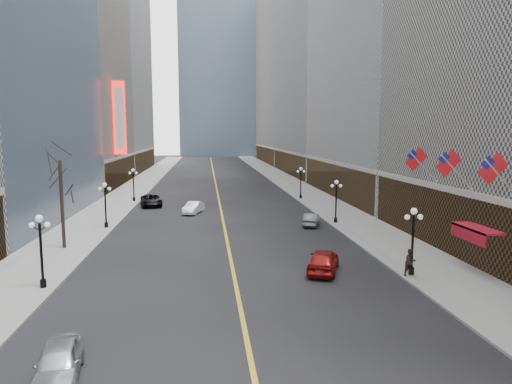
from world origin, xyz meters
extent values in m
cube|color=gray|center=(14.00, 70.00, 0.07)|extent=(6.00, 230.00, 0.15)
cube|color=gray|center=(-14.00, 70.00, 0.07)|extent=(6.00, 230.00, 0.15)
cube|color=gold|center=(0.00, 80.00, 0.01)|extent=(0.25, 200.00, 0.02)
cube|color=#493931|center=(18.40, 68.00, 2.60)|extent=(2.80, 35.00, 5.00)
cube|color=#9C9C9F|center=(30.00, 106.00, 24.00)|extent=(26.00, 40.00, 48.00)
cube|color=#493931|center=(18.40, 106.00, 2.60)|extent=(2.80, 39.00, 5.00)
cube|color=#A09884|center=(30.00, 149.00, 31.00)|extent=(26.00, 46.00, 62.00)
cube|color=#493931|center=(18.40, 149.00, 2.60)|extent=(2.80, 45.00, 5.00)
cube|color=#A09884|center=(-30.00, 87.00, 25.00)|extent=(26.00, 30.00, 50.00)
cube|color=#493931|center=(-18.40, 87.00, 2.60)|extent=(2.80, 29.00, 5.00)
cube|color=beige|center=(-30.00, 121.00, 36.00)|extent=(26.00, 38.00, 72.00)
cube|color=#493931|center=(-18.40, 121.00, 2.60)|extent=(2.80, 37.00, 5.00)
cylinder|color=black|center=(11.80, 30.00, 0.40)|extent=(0.36, 0.36, 0.50)
cylinder|color=black|center=(11.80, 30.00, 2.15)|extent=(0.16, 0.16, 4.00)
sphere|color=white|center=(11.80, 30.00, 4.45)|extent=(0.44, 0.44, 0.44)
sphere|color=white|center=(11.35, 30.00, 4.05)|extent=(0.36, 0.36, 0.36)
sphere|color=white|center=(12.25, 30.00, 4.05)|extent=(0.36, 0.36, 0.36)
cylinder|color=black|center=(11.80, 48.00, 0.40)|extent=(0.36, 0.36, 0.50)
cylinder|color=black|center=(11.80, 48.00, 2.15)|extent=(0.16, 0.16, 4.00)
sphere|color=white|center=(11.80, 48.00, 4.45)|extent=(0.44, 0.44, 0.44)
sphere|color=white|center=(11.35, 48.00, 4.05)|extent=(0.36, 0.36, 0.36)
sphere|color=white|center=(12.25, 48.00, 4.05)|extent=(0.36, 0.36, 0.36)
cylinder|color=black|center=(11.80, 66.00, 0.40)|extent=(0.36, 0.36, 0.50)
cylinder|color=black|center=(11.80, 66.00, 2.15)|extent=(0.16, 0.16, 4.00)
sphere|color=white|center=(11.80, 66.00, 4.45)|extent=(0.44, 0.44, 0.44)
sphere|color=white|center=(11.35, 66.00, 4.05)|extent=(0.36, 0.36, 0.36)
sphere|color=white|center=(12.25, 66.00, 4.05)|extent=(0.36, 0.36, 0.36)
cylinder|color=black|center=(-11.80, 30.00, 0.40)|extent=(0.36, 0.36, 0.50)
cylinder|color=black|center=(-11.80, 30.00, 2.15)|extent=(0.16, 0.16, 4.00)
sphere|color=white|center=(-11.80, 30.00, 4.45)|extent=(0.44, 0.44, 0.44)
sphere|color=white|center=(-12.25, 30.00, 4.05)|extent=(0.36, 0.36, 0.36)
sphere|color=white|center=(-11.35, 30.00, 4.05)|extent=(0.36, 0.36, 0.36)
cylinder|color=black|center=(-11.80, 48.00, 0.40)|extent=(0.36, 0.36, 0.50)
cylinder|color=black|center=(-11.80, 48.00, 2.15)|extent=(0.16, 0.16, 4.00)
sphere|color=white|center=(-11.80, 48.00, 4.45)|extent=(0.44, 0.44, 0.44)
sphere|color=white|center=(-12.25, 48.00, 4.05)|extent=(0.36, 0.36, 0.36)
sphere|color=white|center=(-11.35, 48.00, 4.05)|extent=(0.36, 0.36, 0.36)
cylinder|color=black|center=(-11.80, 66.00, 0.40)|extent=(0.36, 0.36, 0.50)
cylinder|color=black|center=(-11.80, 66.00, 2.15)|extent=(0.16, 0.16, 4.00)
sphere|color=white|center=(-11.80, 66.00, 4.45)|extent=(0.44, 0.44, 0.44)
sphere|color=white|center=(-12.25, 66.00, 4.05)|extent=(0.36, 0.36, 0.36)
sphere|color=white|center=(-11.35, 66.00, 4.05)|extent=(0.36, 0.36, 0.36)
cylinder|color=#B2B2B7|center=(15.80, 27.00, 6.80)|extent=(2.49, 0.12, 2.49)
cube|color=red|center=(15.15, 27.00, 7.45)|extent=(1.94, 0.04, 1.94)
cube|color=navy|center=(14.80, 27.00, 7.80)|extent=(0.88, 0.06, 0.88)
cylinder|color=#B2B2B7|center=(15.80, 32.00, 6.80)|extent=(2.49, 0.12, 2.49)
cube|color=red|center=(15.15, 32.00, 7.45)|extent=(1.94, 0.04, 1.94)
cube|color=navy|center=(14.80, 32.00, 7.80)|extent=(0.88, 0.06, 0.88)
cylinder|color=#B2B2B7|center=(15.80, 37.00, 6.80)|extent=(2.49, 0.12, 2.49)
cube|color=red|center=(15.15, 37.00, 7.45)|extent=(1.94, 0.04, 1.94)
cube|color=navy|center=(14.80, 37.00, 7.80)|extent=(0.88, 0.06, 0.88)
cube|color=maroon|center=(16.30, 30.00, 3.20)|extent=(1.40, 4.00, 0.15)
cube|color=maroon|center=(15.65, 30.00, 2.80)|extent=(0.10, 4.00, 0.90)
cube|color=red|center=(-15.90, 80.00, 12.00)|extent=(2.00, 0.50, 12.00)
cube|color=white|center=(-15.85, 80.00, 12.00)|extent=(1.40, 0.55, 10.00)
cylinder|color=#2D231C|center=(-13.50, 40.00, 3.75)|extent=(0.28, 0.28, 7.20)
imported|color=#ADB1B5|center=(-7.57, 19.17, 0.71)|extent=(2.35, 4.40, 1.42)
imported|color=silver|center=(-3.34, 55.95, 0.70)|extent=(2.70, 4.49, 1.40)
imported|color=black|center=(-9.00, 62.09, 0.77)|extent=(3.53, 5.91, 1.54)
imported|color=maroon|center=(6.20, 31.66, 0.81)|extent=(3.47, 5.14, 1.62)
imported|color=#4D5355|center=(9.00, 47.26, 0.66)|extent=(2.65, 4.25, 1.32)
imported|color=black|center=(11.60, 29.74, 1.06)|extent=(1.00, 0.76, 1.83)
camera|label=1|loc=(-1.76, 1.77, 9.56)|focal=32.00mm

